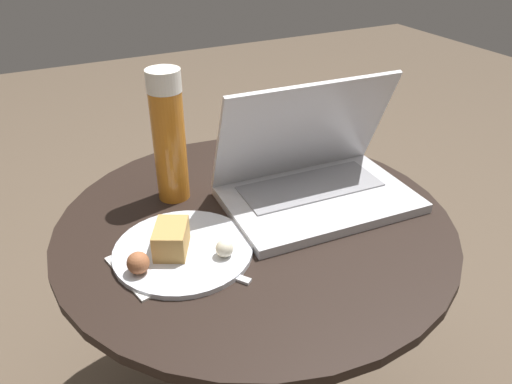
{
  "coord_description": "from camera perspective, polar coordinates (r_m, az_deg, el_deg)",
  "views": [
    {
      "loc": [
        -0.34,
        -0.67,
        1.02
      ],
      "look_at": [
        -0.01,
        -0.02,
        0.59
      ],
      "focal_mm": 35.0,
      "sensor_mm": 36.0,
      "label": 1
    }
  ],
  "objects": [
    {
      "name": "table",
      "position": [
        0.97,
        -0.11,
        -8.96
      ],
      "size": [
        0.71,
        0.71,
        0.52
      ],
      "color": "#515156",
      "rests_on": "ground_plane"
    },
    {
      "name": "napkin",
      "position": [
        0.82,
        -9.38,
        -7.23
      ],
      "size": [
        0.2,
        0.16,
        0.0
      ],
      "color": "white",
      "rests_on": "table"
    },
    {
      "name": "laptop",
      "position": [
        0.95,
        6.6,
        1.86
      ],
      "size": [
        0.36,
        0.25,
        0.23
      ],
      "color": "silver",
      "rests_on": "table"
    },
    {
      "name": "snack_plate",
      "position": [
        0.82,
        -8.76,
        -6.38
      ],
      "size": [
        0.23,
        0.23,
        0.05
      ],
      "color": "silver",
      "rests_on": "table"
    },
    {
      "name": "beer_glass",
      "position": [
        0.92,
        -9.93,
        6.24
      ],
      "size": [
        0.06,
        0.06,
        0.25
      ],
      "color": "#C6701E",
      "rests_on": "table"
    },
    {
      "name": "fork",
      "position": [
        0.8,
        -7.59,
        -7.82
      ],
      "size": [
        0.12,
        0.16,
        0.0
      ],
      "color": "silver",
      "rests_on": "table"
    }
  ]
}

